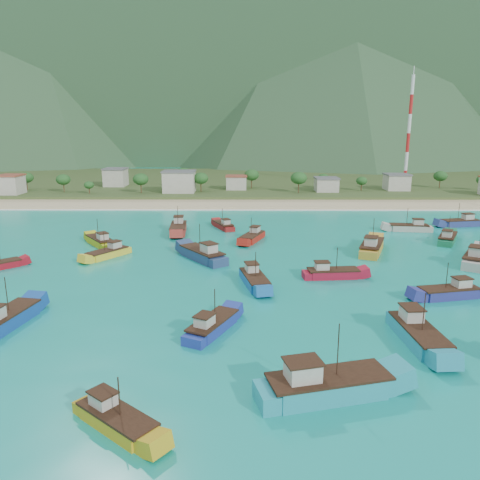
{
  "coord_description": "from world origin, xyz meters",
  "views": [
    {
      "loc": [
        -6.98,
        -73.13,
        25.31
      ],
      "look_at": [
        -7.53,
        18.0,
        3.0
      ],
      "focal_mm": 35.0,
      "sensor_mm": 36.0,
      "label": 1
    }
  ],
  "objects_px": {
    "boat_0": "(450,293)",
    "boat_23": "(108,254)",
    "boat_14": "(254,280)",
    "boat_22": "(477,259)",
    "boat_27": "(410,228)",
    "boat_9": "(372,248)",
    "boat_16": "(332,274)",
    "boat_20": "(447,239)",
    "boat_12": "(203,255)",
    "boat_15": "(252,238)",
    "boat_6": "(418,335)",
    "boat_24": "(116,421)",
    "boat_25": "(5,321)",
    "boat_17": "(223,226)",
    "boat_10": "(326,387)",
    "boat_3": "(460,223)",
    "radio_tower": "(409,133)",
    "boat_19": "(212,327)",
    "boat_18": "(178,229)",
    "boat_26": "(100,242)"
  },
  "relations": [
    {
      "from": "radio_tower",
      "to": "boat_6",
      "type": "bearing_deg",
      "value": -107.82
    },
    {
      "from": "boat_6",
      "to": "boat_12",
      "type": "distance_m",
      "value": 45.57
    },
    {
      "from": "boat_16",
      "to": "boat_20",
      "type": "height_order",
      "value": "boat_20"
    },
    {
      "from": "boat_19",
      "to": "boat_24",
      "type": "relative_size",
      "value": 1.15
    },
    {
      "from": "boat_12",
      "to": "boat_15",
      "type": "bearing_deg",
      "value": 21.15
    },
    {
      "from": "boat_24",
      "to": "boat_6",
      "type": "bearing_deg",
      "value": 156.23
    },
    {
      "from": "radio_tower",
      "to": "boat_16",
      "type": "relative_size",
      "value": 4.22
    },
    {
      "from": "boat_3",
      "to": "boat_14",
      "type": "distance_m",
      "value": 71.58
    },
    {
      "from": "boat_9",
      "to": "boat_17",
      "type": "xyz_separation_m",
      "value": [
        -31.41,
        22.87,
        -0.35
      ]
    },
    {
      "from": "boat_15",
      "to": "boat_6",
      "type": "bearing_deg",
      "value": 131.41
    },
    {
      "from": "boat_14",
      "to": "boat_27",
      "type": "xyz_separation_m",
      "value": [
        39.38,
        40.43,
        -0.01
      ]
    },
    {
      "from": "boat_17",
      "to": "boat_26",
      "type": "xyz_separation_m",
      "value": [
        -26.26,
        -17.17,
        0.12
      ]
    },
    {
      "from": "boat_9",
      "to": "boat_24",
      "type": "relative_size",
      "value": 1.46
    },
    {
      "from": "boat_9",
      "to": "boat_12",
      "type": "distance_m",
      "value": 34.75
    },
    {
      "from": "boat_24",
      "to": "boat_9",
      "type": "bearing_deg",
      "value": -174.13
    },
    {
      "from": "boat_23",
      "to": "boat_22",
      "type": "bearing_deg",
      "value": -148.12
    },
    {
      "from": "boat_9",
      "to": "boat_17",
      "type": "bearing_deg",
      "value": 165.64
    },
    {
      "from": "boat_6",
      "to": "boat_19",
      "type": "xyz_separation_m",
      "value": [
        -24.89,
        2.72,
        -0.21
      ]
    },
    {
      "from": "boat_17",
      "to": "boat_20",
      "type": "xyz_separation_m",
      "value": [
        50.67,
        -14.12,
        0.13
      ]
    },
    {
      "from": "boat_0",
      "to": "boat_24",
      "type": "distance_m",
      "value": 52.74
    },
    {
      "from": "boat_10",
      "to": "boat_23",
      "type": "bearing_deg",
      "value": -159.01
    },
    {
      "from": "boat_27",
      "to": "boat_19",
      "type": "bearing_deg",
      "value": 148.75
    },
    {
      "from": "boat_12",
      "to": "boat_26",
      "type": "distance_m",
      "value": 26.05
    },
    {
      "from": "boat_3",
      "to": "boat_6",
      "type": "xyz_separation_m",
      "value": [
        -35.42,
        -67.13,
        0.12
      ]
    },
    {
      "from": "boat_6",
      "to": "boat_27",
      "type": "height_order",
      "value": "boat_6"
    },
    {
      "from": "boat_3",
      "to": "boat_19",
      "type": "distance_m",
      "value": 88.25
    },
    {
      "from": "boat_0",
      "to": "boat_23",
      "type": "xyz_separation_m",
      "value": [
        -58.0,
        22.16,
        -0.05
      ]
    },
    {
      "from": "boat_0",
      "to": "boat_19",
      "type": "bearing_deg",
      "value": 97.47
    },
    {
      "from": "boat_6",
      "to": "boat_25",
      "type": "bearing_deg",
      "value": -8.36
    },
    {
      "from": "boat_16",
      "to": "boat_22",
      "type": "height_order",
      "value": "boat_22"
    },
    {
      "from": "boat_12",
      "to": "boat_18",
      "type": "xyz_separation_m",
      "value": [
        -7.94,
        23.86,
        -0.05
      ]
    },
    {
      "from": "boat_19",
      "to": "boat_26",
      "type": "relative_size",
      "value": 1.01
    },
    {
      "from": "radio_tower",
      "to": "boat_18",
      "type": "xyz_separation_m",
      "value": [
        -78.29,
        -70.09,
        -21.68
      ]
    },
    {
      "from": "boat_6",
      "to": "boat_10",
      "type": "relative_size",
      "value": 0.87
    },
    {
      "from": "boat_12",
      "to": "boat_14",
      "type": "height_order",
      "value": "boat_12"
    },
    {
      "from": "boat_9",
      "to": "boat_14",
      "type": "bearing_deg",
      "value": -118.82
    },
    {
      "from": "boat_16",
      "to": "boat_27",
      "type": "relative_size",
      "value": 0.94
    },
    {
      "from": "boat_19",
      "to": "boat_3",
      "type": "bearing_deg",
      "value": 72.66
    },
    {
      "from": "boat_12",
      "to": "boat_22",
      "type": "bearing_deg",
      "value": -38.88
    },
    {
      "from": "boat_12",
      "to": "boat_0",
      "type": "bearing_deg",
      "value": -63.83
    },
    {
      "from": "boat_6",
      "to": "boat_26",
      "type": "height_order",
      "value": "boat_6"
    },
    {
      "from": "boat_3",
      "to": "boat_16",
      "type": "xyz_separation_m",
      "value": [
        -41.21,
        -42.74,
        -0.11
      ]
    },
    {
      "from": "boat_16",
      "to": "boat_27",
      "type": "xyz_separation_m",
      "value": [
        26.04,
        36.83,
        0.06
      ]
    },
    {
      "from": "boat_10",
      "to": "boat_26",
      "type": "relative_size",
      "value": 1.38
    },
    {
      "from": "boat_27",
      "to": "boat_9",
      "type": "bearing_deg",
      "value": 150.16
    },
    {
      "from": "boat_14",
      "to": "boat_22",
      "type": "bearing_deg",
      "value": -175.93
    },
    {
      "from": "boat_6",
      "to": "boat_12",
      "type": "relative_size",
      "value": 0.99
    },
    {
      "from": "boat_16",
      "to": "boat_19",
      "type": "bearing_deg",
      "value": -46.56
    },
    {
      "from": "boat_9",
      "to": "boat_14",
      "type": "relative_size",
      "value": 1.2
    },
    {
      "from": "boat_10",
      "to": "boat_23",
      "type": "xyz_separation_m",
      "value": [
        -34.66,
        48.98,
        -0.4
      ]
    }
  ]
}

